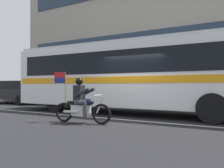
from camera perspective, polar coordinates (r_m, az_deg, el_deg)
name	(u,v)px	position (r m, az deg, el deg)	size (l,w,h in m)	color
ground_plane	(132,118)	(9.04, 5.09, -8.63)	(60.00, 60.00, 0.00)	black
sidewalk_curb	(166,106)	(13.81, 13.75, -5.47)	(28.00, 3.80, 0.15)	#B7B2A8
lane_center_stripe	(125,120)	(8.50, 3.42, -9.12)	(26.60, 0.14, 0.01)	silver
office_building_facade	(175,11)	(16.81, 15.87, 17.61)	(28.00, 0.89, 12.98)	gray
transit_bus	(135,73)	(10.20, 6.02, 2.91)	(12.03, 2.89, 3.22)	white
motorcycle_with_rider	(81,104)	(7.76, -7.81, -5.01)	(2.18, 0.70, 1.78)	black
parked_hatchback_downstreet	(15,92)	(17.68, -23.47, -1.84)	(4.71, 2.02, 1.64)	black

